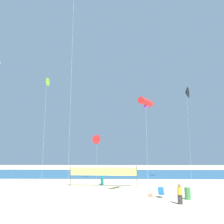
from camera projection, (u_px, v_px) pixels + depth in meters
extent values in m
plane|color=beige|center=(85.00, 210.00, 16.19)|extent=(120.00, 120.00, 0.00)
cube|color=#28608C|center=(105.00, 173.00, 45.27)|extent=(120.00, 20.00, 0.01)
cube|color=#2D2D33|center=(180.00, 199.00, 18.12)|extent=(0.34, 0.20, 0.71)
cylinder|color=gold|center=(180.00, 191.00, 18.23)|extent=(0.35, 0.35, 0.58)
sphere|color=#997051|center=(179.00, 185.00, 18.31)|extent=(0.26, 0.26, 0.26)
cube|color=#19727A|center=(102.00, 182.00, 29.07)|extent=(0.36, 0.22, 0.75)
cylinder|color=#19727A|center=(102.00, 176.00, 29.19)|extent=(0.38, 0.38, 0.62)
sphere|color=beige|center=(102.00, 172.00, 29.27)|extent=(0.28, 0.28, 0.28)
cube|color=#1959B2|center=(162.00, 194.00, 20.65)|extent=(0.52, 0.48, 0.03)
cube|color=#1959B2|center=(161.00, 190.00, 20.98)|extent=(0.52, 0.23, 0.57)
cylinder|color=silver|center=(162.00, 196.00, 20.48)|extent=(0.03, 0.03, 0.32)
cylinder|color=silver|center=(161.00, 196.00, 20.76)|extent=(0.03, 0.03, 0.32)
cylinder|color=#3F7F4C|center=(188.00, 194.00, 19.98)|extent=(0.52, 0.52, 0.98)
cylinder|color=#4C4C51|center=(70.00, 176.00, 28.14)|extent=(0.08, 0.08, 2.40)
cylinder|color=#4C4C51|center=(137.00, 176.00, 27.42)|extent=(0.08, 0.08, 2.40)
cube|color=#EAE566|center=(103.00, 172.00, 27.87)|extent=(8.02, 0.59, 0.90)
cube|color=#EA7260|center=(150.00, 195.00, 21.00)|extent=(0.38, 0.19, 0.31)
cylinder|color=silver|center=(147.00, 148.00, 21.68)|extent=(0.01, 0.01, 8.81)
cylinder|color=red|center=(146.00, 102.00, 22.44)|extent=(1.68, 2.14, 0.66)
sphere|color=purple|center=(146.00, 106.00, 22.37)|extent=(0.40, 0.40, 0.40)
cylinder|color=silver|center=(97.00, 159.00, 35.95)|extent=(0.01, 0.01, 6.04)
cone|color=red|center=(97.00, 139.00, 36.48)|extent=(1.45, 0.79, 1.43)
cylinder|color=silver|center=(44.00, 134.00, 26.18)|extent=(0.01, 0.01, 12.19)
cone|color=#8CD833|center=(47.00, 82.00, 27.24)|extent=(0.43, 1.00, 0.97)
cylinder|color=silver|center=(189.00, 135.00, 34.67)|extent=(0.01, 0.01, 13.16)
cone|color=black|center=(187.00, 93.00, 35.82)|extent=(1.25, 1.71, 1.72)
cylinder|color=silver|center=(71.00, 81.00, 22.80)|extent=(0.01, 0.01, 21.93)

